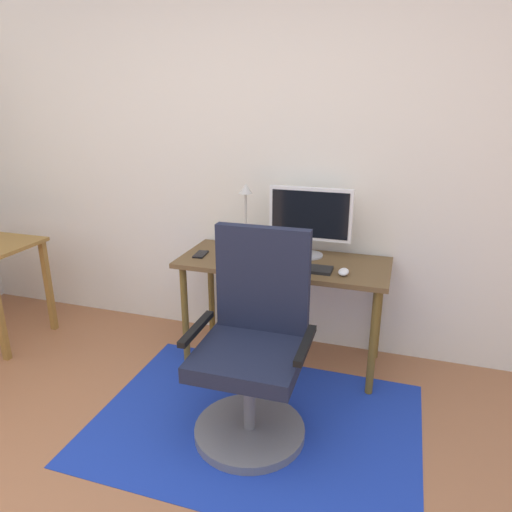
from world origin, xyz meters
TOP-DOWN VIEW (x-y plane):
  - wall_back at (0.00, 2.20)m, footprint 6.00×0.10m
  - area_rug at (0.13, 1.18)m, footprint 1.71×1.24m
  - desk at (0.10, 1.85)m, footprint 1.31×0.55m
  - monitor at (0.23, 1.99)m, footprint 0.52×0.18m
  - keyboard at (0.21, 1.74)m, footprint 0.43×0.13m
  - computer_mouse at (0.49, 1.72)m, footprint 0.06×0.10m
  - coffee_cup at (-0.16, 1.80)m, footprint 0.08×0.08m
  - cell_phone at (-0.44, 1.79)m, footprint 0.08×0.15m
  - desk_lamp at (-0.17, 1.93)m, footprint 0.11×0.11m
  - office_chair at (0.13, 1.14)m, footprint 0.60×0.57m

SIDE VIEW (x-z plane):
  - area_rug at x=0.13m, z-range 0.00..0.01m
  - office_chair at x=0.13m, z-range -0.11..0.96m
  - desk at x=0.10m, z-range 0.27..0.97m
  - cell_phone at x=-0.44m, z-range 0.70..0.71m
  - keyboard at x=0.21m, z-range 0.70..0.72m
  - computer_mouse at x=0.49m, z-range 0.70..0.73m
  - coffee_cup at x=-0.16m, z-range 0.70..0.81m
  - monitor at x=0.23m, z-range 0.74..1.18m
  - desk_lamp at x=-0.17m, z-range 0.77..1.22m
  - wall_back at x=0.00m, z-range 0.00..2.60m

